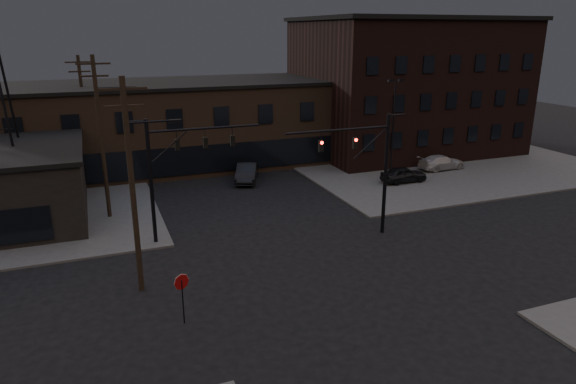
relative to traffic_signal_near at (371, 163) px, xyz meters
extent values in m
plane|color=black|center=(-5.36, -4.50, -4.93)|extent=(140.00, 140.00, 0.00)
cube|color=#474744|center=(16.64, 17.50, -4.86)|extent=(30.00, 30.00, 0.15)
cube|color=#4E3829|center=(-5.36, 23.50, -0.93)|extent=(40.00, 12.00, 8.00)
cube|color=black|center=(16.64, 21.50, 2.07)|extent=(22.00, 16.00, 14.00)
cylinder|color=black|center=(1.14, 0.00, -0.93)|extent=(0.24, 0.24, 8.00)
cylinder|color=black|center=(-2.36, 0.00, 2.27)|extent=(7.00, 0.14, 0.14)
cube|color=#FF140C|center=(-1.19, 0.00, 1.37)|extent=(0.28, 0.22, 0.70)
cube|color=#FF140C|center=(-3.52, 0.00, 1.37)|extent=(0.28, 0.22, 0.70)
cylinder|color=black|center=(-13.36, 3.50, -0.93)|extent=(0.24, 0.24, 8.00)
cylinder|color=black|center=(-9.86, 3.50, 2.27)|extent=(7.00, 0.14, 0.14)
cube|color=black|center=(-11.61, 3.50, 1.37)|extent=(0.28, 0.22, 0.70)
cube|color=black|center=(-9.86, 3.50, 1.37)|extent=(0.28, 0.22, 0.70)
cube|color=black|center=(-8.11, 3.50, 1.37)|extent=(0.28, 0.22, 0.70)
cylinder|color=black|center=(-13.36, -6.50, -3.83)|extent=(0.06, 0.06, 2.20)
cylinder|color=maroon|center=(-13.36, -6.48, -2.83)|extent=(0.72, 0.33, 0.76)
cylinder|color=black|center=(-14.86, -2.50, 0.57)|extent=(0.28, 0.28, 11.00)
cube|color=black|center=(-14.86, -2.50, 5.47)|extent=(2.20, 0.12, 0.12)
cube|color=black|center=(-14.86, -2.50, 4.67)|extent=(1.80, 0.12, 0.12)
cube|color=black|center=(-12.56, -2.50, 3.82)|extent=(0.60, 0.25, 0.18)
cylinder|color=black|center=(-15.86, 9.50, 0.82)|extent=(0.28, 0.28, 11.50)
cube|color=black|center=(-15.86, 9.50, 5.97)|extent=(2.20, 0.12, 0.12)
cube|color=black|center=(-15.86, 9.50, 5.17)|extent=(1.80, 0.12, 0.12)
cube|color=black|center=(-13.56, 9.50, 4.32)|extent=(0.60, 0.25, 0.18)
cylinder|color=black|center=(-16.86, 21.50, 0.57)|extent=(0.28, 0.28, 11.00)
cube|color=black|center=(-16.86, 21.50, 5.47)|extent=(2.20, 0.12, 0.12)
cube|color=black|center=(-16.86, 21.50, 4.67)|extent=(1.80, 0.12, 0.12)
cylinder|color=black|center=(7.64, 9.50, -0.43)|extent=(0.14, 0.14, 9.00)
cube|color=black|center=(7.14, 9.50, 4.12)|extent=(0.50, 0.28, 0.18)
cube|color=black|center=(8.14, 9.50, 4.12)|extent=(0.50, 0.28, 0.18)
cylinder|color=black|center=(13.64, 14.50, -0.43)|extent=(0.14, 0.14, 9.00)
cube|color=black|center=(13.14, 14.50, 4.12)|extent=(0.50, 0.28, 0.18)
cube|color=black|center=(14.14, 14.50, 4.12)|extent=(0.50, 0.28, 0.18)
imported|color=black|center=(8.94, 9.36, -4.07)|extent=(4.16, 1.68, 1.42)
imported|color=#B1B1B4|center=(14.85, 11.83, -4.09)|extent=(4.87, 2.20, 1.38)
imported|color=black|center=(-3.78, 15.18, -4.11)|extent=(3.47, 5.28, 1.64)
camera|label=1|loc=(-16.41, -27.74, 8.02)|focal=32.00mm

